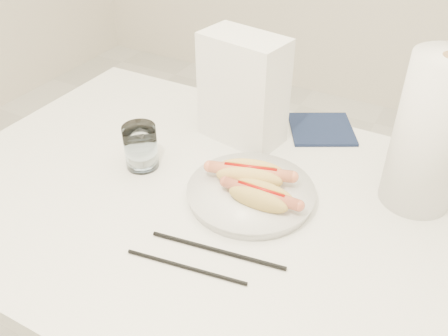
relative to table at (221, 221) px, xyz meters
The scene contains 10 objects.
table is the anchor object (origin of this frame).
plate 0.09m from the table, 32.61° to the left, with size 0.25×0.25×0.02m, color silver.
hotdog_left 0.12m from the table, 54.05° to the left, with size 0.17×0.10×0.05m.
hotdog_right 0.13m from the table, ahead, with size 0.15×0.06×0.04m.
water_glass 0.23m from the table, behind, with size 0.07×0.07×0.10m, color white.
chopstick_near 0.20m from the table, 79.26° to the right, with size 0.01×0.01×0.22m, color black.
chopstick_far 0.16m from the table, 63.66° to the right, with size 0.01×0.01×0.25m, color black.
napkin_box 0.30m from the table, 106.84° to the left, with size 0.19×0.10×0.25m, color white.
navy_napkin 0.37m from the table, 75.75° to the left, with size 0.15×0.15×0.01m, color #111A35.
paper_towel_roll 0.44m from the table, 28.96° to the left, with size 0.13×0.13×0.30m, color white.
Camera 1 is at (0.35, -0.64, 1.36)m, focal length 38.02 mm.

